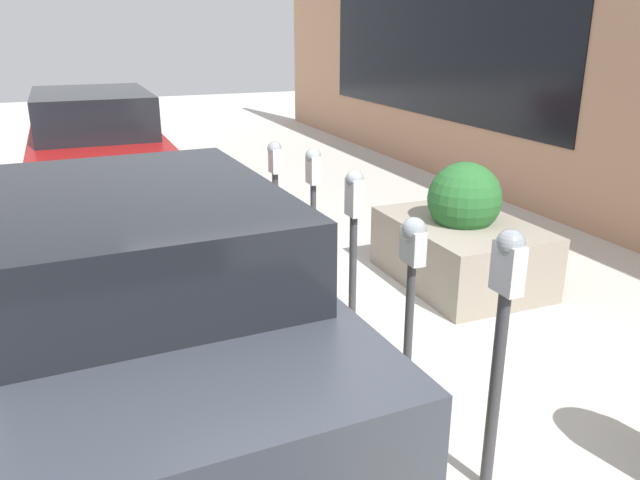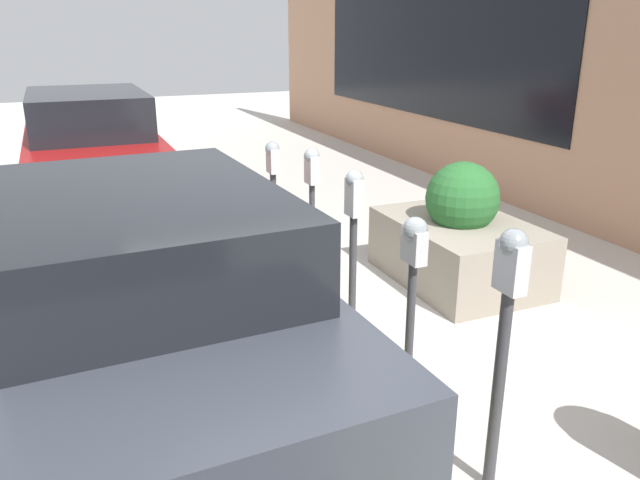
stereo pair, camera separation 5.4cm
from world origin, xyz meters
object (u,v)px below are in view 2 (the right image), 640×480
(parking_meter_farthest, at_px, (273,180))
(parked_car_rear, at_px, (91,143))
(parking_meter_fourth, at_px, (312,189))
(parked_car_middle, at_px, (144,289))
(parking_meter_nearest, at_px, (506,318))
(planter_box, at_px, (459,239))
(parking_meter_middle, at_px, (354,224))
(parking_meter_second, at_px, (413,267))

(parking_meter_farthest, distance_m, parked_car_rear, 4.10)
(parking_meter_fourth, bearing_deg, parked_car_middle, 123.64)
(parking_meter_nearest, height_order, planter_box, parking_meter_nearest)
(parking_meter_nearest, relative_size, parked_car_middle, 0.34)
(parking_meter_middle, bearing_deg, planter_box, -63.83)
(parking_meter_farthest, bearing_deg, parking_meter_second, 179.70)
(parking_meter_fourth, relative_size, planter_box, 0.86)
(parking_meter_nearest, bearing_deg, parking_meter_fourth, -1.49)
(parking_meter_nearest, xyz_separation_m, parked_car_middle, (1.73, 1.62, -0.25))
(parking_meter_nearest, bearing_deg, parking_meter_farthest, -0.26)
(parking_meter_nearest, distance_m, parked_car_rear, 7.74)
(planter_box, relative_size, parked_car_middle, 0.37)
(parking_meter_middle, xyz_separation_m, parked_car_middle, (-0.13, 1.64, -0.22))
(parked_car_rear, bearing_deg, planter_box, -147.52)
(parking_meter_nearest, xyz_separation_m, parking_meter_farthest, (3.80, -0.02, -0.10))
(parking_meter_second, relative_size, parking_meter_middle, 0.92)
(parking_meter_farthest, bearing_deg, parked_car_rear, 22.88)
(parking_meter_second, bearing_deg, parking_meter_middle, -1.05)
(parking_meter_second, relative_size, parked_car_rear, 0.29)
(parking_meter_fourth, xyz_separation_m, planter_box, (-0.22, -1.53, -0.62))
(planter_box, xyz_separation_m, parked_car_rear, (4.94, 3.18, 0.38))
(parking_meter_second, xyz_separation_m, parking_meter_farthest, (2.88, -0.02, -0.05))
(parking_meter_second, xyz_separation_m, planter_box, (1.71, -1.60, -0.56))
(parking_meter_nearest, bearing_deg, parking_meter_middle, -0.59)
(parking_meter_second, distance_m, parked_car_middle, 1.82)
(parking_meter_middle, distance_m, parked_car_rear, 5.94)
(parking_meter_middle, height_order, parked_car_middle, parked_car_middle)
(parking_meter_middle, relative_size, parking_meter_fourth, 1.00)
(parking_meter_nearest, xyz_separation_m, planter_box, (2.63, -1.60, -0.61))
(parking_meter_farthest, xyz_separation_m, planter_box, (-1.17, -1.58, -0.51))
(parking_meter_second, height_order, parked_car_rear, parked_car_rear)
(parking_meter_fourth, distance_m, parked_car_rear, 5.01)
(parking_meter_second, bearing_deg, planter_box, -43.16)
(parking_meter_second, relative_size, planter_box, 0.80)
(parking_meter_second, relative_size, parked_car_middle, 0.30)
(parking_meter_middle, height_order, planter_box, parking_meter_middle)
(parking_meter_farthest, distance_m, planter_box, 2.03)
(parking_meter_nearest, distance_m, parking_meter_second, 0.93)
(parking_meter_second, height_order, parking_meter_fourth, parking_meter_fourth)
(parking_meter_fourth, bearing_deg, parking_meter_second, 177.85)
(parked_car_middle, bearing_deg, parking_meter_second, -118.39)
(parking_meter_middle, distance_m, planter_box, 1.86)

